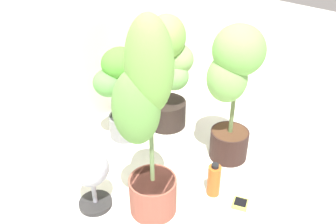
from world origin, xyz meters
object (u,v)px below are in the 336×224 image
Objects in this scene: nutrient_bottle at (214,180)px; potted_plant_back_right at (167,68)px; potted_plant_front_left at (147,118)px; floor_fan at (91,172)px; hygrometer_box at (240,204)px; potted_plant_back_center at (121,87)px; potted_plant_front_right at (233,82)px.

potted_plant_back_right is at bearing 64.39° from nutrient_bottle.
potted_plant_front_left is 2.99× the size of floor_fan.
hygrometer_box is (-0.29, -0.84, -0.44)m from potted_plant_back_right.
potted_plant_back_center is 0.84m from nutrient_bottle.
potted_plant_back_right is 0.76× the size of potted_plant_front_left.
potted_plant_front_left is (-0.35, -0.63, 0.20)m from potted_plant_back_center.
potted_plant_front_left is at bearing -142.16° from potted_plant_back_right.
hygrometer_box is 0.50× the size of nutrient_bottle.
potted_plant_front_right is at bearing -1.60° from potted_plant_front_left.
nutrient_bottle is (-0.32, -0.15, -0.44)m from potted_plant_front_right.
potted_plant_back_center is 0.73m from potted_plant_front_right.
nutrient_bottle is at bearing -91.31° from potted_plant_back_center.
hygrometer_box is at bearing -42.23° from potted_plant_front_left.
nutrient_bottle is (0.51, -0.40, -0.13)m from floor_fan.
floor_fan is at bearing 162.89° from potted_plant_front_right.
potted_plant_front_left is (-0.65, 0.02, 0.05)m from potted_plant_front_right.
potted_plant_back_center is (-0.31, 0.12, -0.07)m from potted_plant_back_right.
potted_plant_back_right reaches higher than floor_fan.
floor_fan is (-0.84, -0.27, -0.22)m from potted_plant_back_right.
potted_plant_back_center is at bearing 60.72° from potted_plant_front_left.
potted_plant_front_left is at bearing -119.28° from potted_plant_back_center.
potted_plant_front_left is (-0.66, -0.51, 0.13)m from potted_plant_back_right.
potted_plant_back_right is 0.99m from hygrometer_box.
potted_plant_back_center is at bearing 88.69° from nutrient_bottle.
potted_plant_front_right is 8.23× the size of hygrometer_box.
nutrient_bottle is (-0.02, -0.79, -0.28)m from potted_plant_back_center.
potted_plant_back_right reaches higher than potted_plant_back_center.
hygrometer_box is at bearing 149.35° from floor_fan.
floor_fan is at bearing -143.87° from potted_plant_back_center.
floor_fan is (-0.83, 0.26, -0.30)m from potted_plant_front_right.
hygrometer_box is 0.19m from nutrient_bottle.
nutrient_bottle is at bearing -155.09° from potted_plant_front_right.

